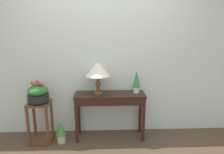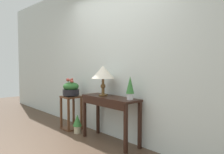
% 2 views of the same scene
% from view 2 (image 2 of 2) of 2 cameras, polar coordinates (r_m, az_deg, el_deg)
% --- Properties ---
extents(back_wall_with_art, '(9.00, 0.10, 2.80)m').
position_cam_2_polar(back_wall_with_art, '(4.05, 1.46, 5.22)').
color(back_wall_with_art, silver).
rests_on(back_wall_with_art, ground).
extents(console_table, '(1.08, 0.35, 0.73)m').
position_cam_2_polar(console_table, '(3.84, -0.70, -6.51)').
color(console_table, black).
rests_on(console_table, ground).
extents(table_lamp, '(0.37, 0.37, 0.49)m').
position_cam_2_polar(table_lamp, '(3.93, -2.14, 0.98)').
color(table_lamp, brown).
rests_on(table_lamp, console_table).
extents(potted_plant_on_console, '(0.12, 0.12, 0.35)m').
position_cam_2_polar(potted_plant_on_console, '(3.53, 4.29, -2.32)').
color(potted_plant_on_console, silver).
rests_on(potted_plant_on_console, console_table).
extents(pedestal_stand_left, '(0.32, 0.32, 0.64)m').
position_cam_2_polar(pedestal_stand_left, '(4.72, -9.61, -8.28)').
color(pedestal_stand_left, '#56331E').
rests_on(pedestal_stand_left, ground).
extents(planter_bowl_wide, '(0.31, 0.31, 0.34)m').
position_cam_2_polar(planter_bowl_wide, '(4.65, -9.67, -2.75)').
color(planter_bowl_wide, black).
rests_on(planter_bowl_wide, pedestal_stand_left).
extents(potted_plant_floor, '(0.16, 0.16, 0.34)m').
position_cam_2_polar(potted_plant_floor, '(4.45, -8.20, -10.66)').
color(potted_plant_floor, beige).
rests_on(potted_plant_floor, ground).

